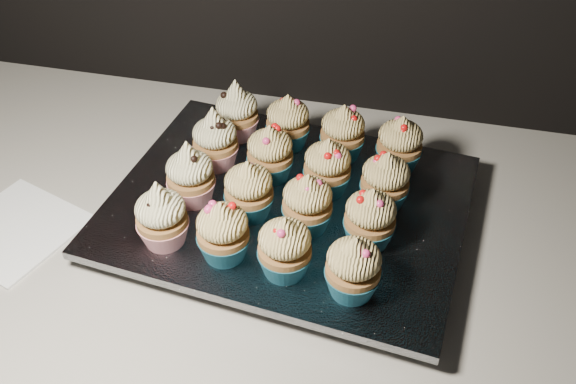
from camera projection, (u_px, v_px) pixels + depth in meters
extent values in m
cube|color=beige|center=(304.00, 238.00, 0.86)|extent=(2.44, 0.64, 0.04)
cube|color=white|center=(15.00, 230.00, 0.84)|extent=(0.19, 0.19, 0.00)
cube|color=black|center=(288.00, 214.00, 0.85)|extent=(0.45, 0.36, 0.02)
cube|color=silver|center=(288.00, 205.00, 0.84)|extent=(0.49, 0.40, 0.01)
cone|color=#B7192B|center=(164.00, 231.00, 0.78)|extent=(0.06, 0.06, 0.03)
ellipsoid|color=#FAEDAF|center=(160.00, 208.00, 0.75)|extent=(0.06, 0.06, 0.04)
cone|color=#FAEDAF|center=(157.00, 190.00, 0.73)|extent=(0.03, 0.03, 0.03)
cone|color=#195E75|center=(224.00, 246.00, 0.76)|extent=(0.06, 0.06, 0.03)
ellipsoid|color=#EDCB78|center=(222.00, 223.00, 0.73)|extent=(0.06, 0.06, 0.04)
cone|color=#EDCB78|center=(221.00, 208.00, 0.72)|extent=(0.03, 0.03, 0.02)
cone|color=#195E75|center=(285.00, 262.00, 0.74)|extent=(0.06, 0.06, 0.03)
ellipsoid|color=#EDCB78|center=(285.00, 239.00, 0.71)|extent=(0.06, 0.06, 0.04)
cone|color=#EDCB78|center=(285.00, 224.00, 0.70)|extent=(0.03, 0.03, 0.02)
cone|color=#195E75|center=(352.00, 282.00, 0.72)|extent=(0.06, 0.06, 0.03)
ellipsoid|color=#EDCB78|center=(354.00, 258.00, 0.69)|extent=(0.06, 0.06, 0.04)
cone|color=#EDCB78|center=(356.00, 243.00, 0.68)|extent=(0.03, 0.03, 0.02)
cone|color=#B7192B|center=(192.00, 190.00, 0.83)|extent=(0.06, 0.06, 0.03)
ellipsoid|color=#FAEDAF|center=(189.00, 167.00, 0.81)|extent=(0.06, 0.06, 0.04)
cone|color=#FAEDAF|center=(187.00, 150.00, 0.79)|extent=(0.03, 0.03, 0.03)
cone|color=#195E75|center=(250.00, 204.00, 0.81)|extent=(0.06, 0.06, 0.03)
ellipsoid|color=#EDCB78|center=(248.00, 181.00, 0.79)|extent=(0.06, 0.06, 0.04)
cone|color=#EDCB78|center=(248.00, 167.00, 0.77)|extent=(0.03, 0.03, 0.02)
cone|color=#195E75|center=(307.00, 218.00, 0.79)|extent=(0.06, 0.06, 0.03)
ellipsoid|color=#EDCB78|center=(308.00, 195.00, 0.77)|extent=(0.06, 0.06, 0.04)
cone|color=#EDCB78|center=(308.00, 180.00, 0.75)|extent=(0.03, 0.03, 0.02)
cone|color=#195E75|center=(368.00, 232.00, 0.77)|extent=(0.06, 0.06, 0.03)
ellipsoid|color=#EDCB78|center=(371.00, 209.00, 0.75)|extent=(0.06, 0.06, 0.04)
cone|color=#EDCB78|center=(373.00, 194.00, 0.73)|extent=(0.03, 0.03, 0.02)
cone|color=#B7192B|center=(217.00, 155.00, 0.89)|extent=(0.06, 0.06, 0.03)
ellipsoid|color=#FAEDAF|center=(214.00, 133.00, 0.86)|extent=(0.06, 0.06, 0.04)
cone|color=#FAEDAF|center=(213.00, 116.00, 0.85)|extent=(0.03, 0.03, 0.03)
cone|color=#195E75|center=(270.00, 167.00, 0.87)|extent=(0.06, 0.06, 0.03)
ellipsoid|color=#EDCB78|center=(270.00, 145.00, 0.84)|extent=(0.06, 0.06, 0.04)
cone|color=#EDCB78|center=(269.00, 131.00, 0.83)|extent=(0.03, 0.03, 0.02)
cone|color=#195E75|center=(327.00, 181.00, 0.85)|extent=(0.06, 0.06, 0.03)
ellipsoid|color=#EDCB78|center=(328.00, 158.00, 0.82)|extent=(0.06, 0.06, 0.04)
cone|color=#EDCB78|center=(329.00, 144.00, 0.81)|extent=(0.03, 0.03, 0.02)
cone|color=#195E75|center=(383.00, 195.00, 0.83)|extent=(0.06, 0.06, 0.03)
ellipsoid|color=#EDCB78|center=(386.00, 172.00, 0.80)|extent=(0.06, 0.06, 0.04)
cone|color=#EDCB78|center=(388.00, 158.00, 0.79)|extent=(0.03, 0.03, 0.02)
cone|color=#B7192B|center=(238.00, 127.00, 0.94)|extent=(0.06, 0.06, 0.03)
ellipsoid|color=#FAEDAF|center=(236.00, 105.00, 0.92)|extent=(0.06, 0.06, 0.04)
cone|color=#FAEDAF|center=(235.00, 88.00, 0.90)|extent=(0.03, 0.03, 0.03)
cone|color=#195E75|center=(288.00, 136.00, 0.92)|extent=(0.06, 0.06, 0.03)
ellipsoid|color=#EDCB78|center=(288.00, 114.00, 0.90)|extent=(0.06, 0.06, 0.04)
cone|color=#EDCB78|center=(288.00, 100.00, 0.88)|extent=(0.03, 0.03, 0.02)
cone|color=#195E75|center=(342.00, 146.00, 0.90)|extent=(0.06, 0.06, 0.03)
ellipsoid|color=#EDCB78|center=(343.00, 124.00, 0.88)|extent=(0.06, 0.06, 0.04)
cone|color=#EDCB78|center=(344.00, 110.00, 0.86)|extent=(0.03, 0.03, 0.02)
cone|color=#195E75|center=(398.00, 158.00, 0.88)|extent=(0.06, 0.06, 0.03)
ellipsoid|color=#EDCB78|center=(401.00, 135.00, 0.86)|extent=(0.06, 0.06, 0.04)
cone|color=#EDCB78|center=(403.00, 121.00, 0.84)|extent=(0.03, 0.03, 0.02)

